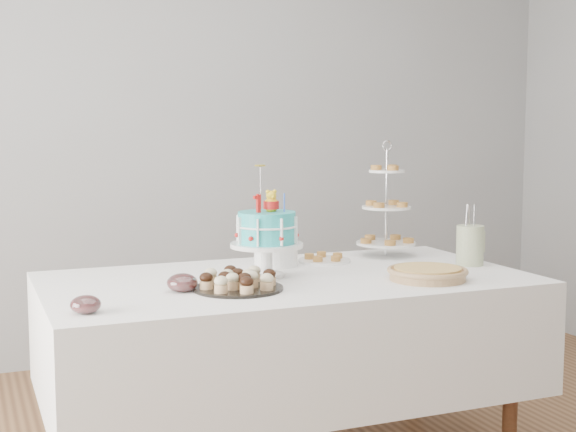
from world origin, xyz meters
name	(u,v)px	position (x,y,z in m)	size (l,w,h in m)	color
walls	(319,132)	(0.00, 0.00, 1.35)	(5.04, 4.04, 2.70)	gray
table	(288,332)	(0.00, 0.30, 0.54)	(1.92, 1.02, 0.77)	white
birthday_cake	(267,247)	(-0.08, 0.33, 0.89)	(0.29, 0.29, 0.45)	white
cupcake_tray	(238,280)	(-0.26, 0.14, 0.81)	(0.33, 0.33, 0.08)	black
pie	(428,273)	(0.49, 0.04, 0.80)	(0.32, 0.32, 0.05)	tan
tiered_stand	(386,208)	(0.62, 0.62, 0.99)	(0.28, 0.28, 0.54)	silver
plate_stack	(276,257)	(0.05, 0.57, 0.81)	(0.19, 0.19, 0.07)	white
pastry_plate	(324,258)	(0.29, 0.57, 0.79)	(0.23, 0.23, 0.04)	white
jam_bowl_a	(86,305)	(-0.84, -0.03, 0.80)	(0.10, 0.10, 0.06)	silver
jam_bowl_b	(182,283)	(-0.46, 0.18, 0.80)	(0.11, 0.11, 0.07)	silver
utensil_pitcher	(470,244)	(0.84, 0.26, 0.86)	(0.12, 0.12, 0.26)	beige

